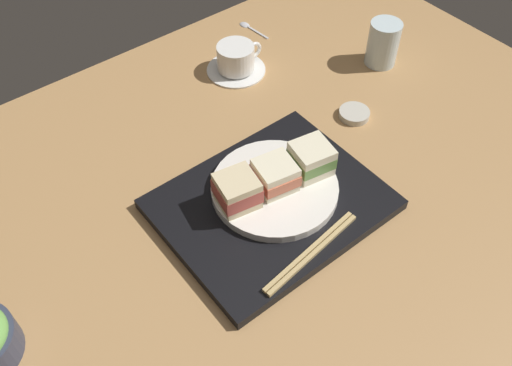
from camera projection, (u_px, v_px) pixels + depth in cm
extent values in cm
cube|color=tan|center=(264.00, 189.00, 100.51)|extent=(140.00, 100.00, 3.00)
cube|color=black|center=(271.00, 204.00, 94.96)|extent=(36.51, 29.29, 2.00)
cylinder|color=white|center=(275.00, 188.00, 95.00)|extent=(21.88, 21.88, 1.58)
cube|color=beige|center=(238.00, 199.00, 91.53)|extent=(7.34, 7.28, 1.36)
cube|color=#B74C42|center=(237.00, 191.00, 89.97)|extent=(7.62, 7.41, 2.79)
cube|color=beige|center=(237.00, 182.00, 88.40)|extent=(7.34, 7.28, 1.36)
cube|color=#EFE5C1|center=(275.00, 182.00, 93.86)|extent=(7.34, 7.28, 1.45)
cube|color=#CC6B4C|center=(275.00, 175.00, 92.49)|extent=(7.54, 7.71, 2.19)
cube|color=#EFE5C1|center=(275.00, 168.00, 91.12)|extent=(7.34, 7.28, 1.45)
cube|color=#EFE5C1|center=(310.00, 166.00, 96.16)|extent=(7.34, 7.28, 1.62)
cube|color=#669347|center=(311.00, 159.00, 94.68)|extent=(7.45, 7.35, 2.27)
cube|color=#EFE5C1|center=(312.00, 151.00, 93.21)|extent=(7.34, 7.28, 1.62)
cube|color=tan|center=(314.00, 254.00, 86.70)|extent=(20.51, 3.14, 0.70)
cube|color=tan|center=(309.00, 251.00, 87.11)|extent=(20.51, 3.14, 0.70)
cylinder|color=white|center=(236.00, 69.00, 120.43)|extent=(12.79, 12.79, 0.80)
cylinder|color=white|center=(236.00, 57.00, 118.09)|extent=(8.07, 8.07, 5.41)
cylinder|color=black|center=(235.00, 48.00, 116.35)|extent=(7.42, 7.42, 0.40)
torus|color=white|center=(254.00, 50.00, 119.78)|extent=(3.88, 1.10, 3.83)
cylinder|color=silver|center=(383.00, 43.00, 119.00)|extent=(6.79, 6.79, 9.83)
cylinder|color=beige|center=(354.00, 114.00, 110.53)|extent=(6.14, 6.14, 1.37)
cube|color=silver|center=(256.00, 31.00, 130.12)|extent=(1.24, 7.96, 0.50)
ellipsoid|color=silver|center=(245.00, 24.00, 131.89)|extent=(2.25, 2.97, 0.80)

